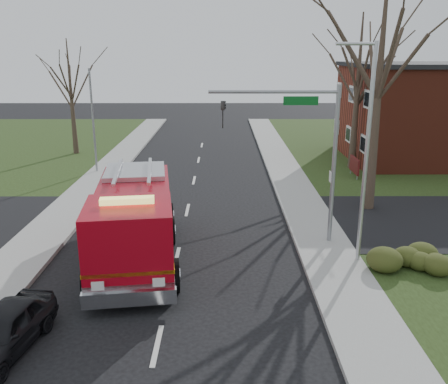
{
  "coord_description": "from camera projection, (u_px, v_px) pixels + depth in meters",
  "views": [
    {
      "loc": [
        1.88,
        -17.68,
        8.05
      ],
      "look_at": [
        1.93,
        2.64,
        2.0
      ],
      "focal_mm": 38.0,
      "sensor_mm": 36.0,
      "label": 1
    }
  ],
  "objects": [
    {
      "name": "fire_engine",
      "position": [
        134.0,
        223.0,
        18.58
      ],
      "size": [
        4.21,
        8.89,
        3.46
      ],
      "rotation": [
        0.0,
        0.0,
        0.13
      ],
      "color": "#A20715",
      "rests_on": "ground"
    },
    {
      "name": "bare_tree_left",
      "position": [
        70.0,
        85.0,
        36.8
      ],
      "size": [
        4.5,
        4.5,
        9.0
      ],
      "color": "#3B2B23",
      "rests_on": "ground"
    },
    {
      "name": "utility_pole_far",
      "position": [
        93.0,
        122.0,
        31.64
      ],
      "size": [
        0.14,
        0.14,
        7.0
      ],
      "primitive_type": "cylinder",
      "color": "gray",
      "rests_on": "ground"
    },
    {
      "name": "sidewalk_right",
      "position": [
        329.0,
        256.0,
        19.23
      ],
      "size": [
        2.4,
        80.0,
        0.15
      ],
      "primitive_type": "cube",
      "color": "gray",
      "rests_on": "ground"
    },
    {
      "name": "bare_tree_far",
      "position": [
        359.0,
        75.0,
        31.79
      ],
      "size": [
        5.25,
        5.25,
        10.5
      ],
      "color": "#3B2B23",
      "rests_on": "ground"
    },
    {
      "name": "sidewalk_left",
      "position": [
        24.0,
        256.0,
        19.2
      ],
      "size": [
        2.4,
        80.0,
        0.15
      ],
      "primitive_type": "cube",
      "color": "gray",
      "rests_on": "ground"
    },
    {
      "name": "traffic_signal_mast",
      "position": [
        304.0,
        136.0,
        19.34
      ],
      "size": [
        5.29,
        0.18,
        6.8
      ],
      "color": "gray",
      "rests_on": "ground"
    },
    {
      "name": "bare_tree_near",
      "position": [
        380.0,
        65.0,
        22.89
      ],
      "size": [
        6.0,
        6.0,
        12.0
      ],
      "color": "#3B2B23",
      "rests_on": "ground"
    },
    {
      "name": "health_center_sign",
      "position": [
        354.0,
        165.0,
        30.99
      ],
      "size": [
        0.12,
        2.0,
        1.4
      ],
      "color": "#521313",
      "rests_on": "ground"
    },
    {
      "name": "hedge_corner",
      "position": [
        409.0,
        254.0,
        18.13
      ],
      "size": [
        2.8,
        2.0,
        0.9
      ],
      "primitive_type": "ellipsoid",
      "color": "#313D16",
      "rests_on": "lawn_right"
    },
    {
      "name": "ground",
      "position": [
        177.0,
        258.0,
        19.24
      ],
      "size": [
        120.0,
        120.0,
        0.0
      ],
      "primitive_type": "plane",
      "color": "black",
      "rests_on": "ground"
    },
    {
      "name": "streetlight_pole",
      "position": [
        365.0,
        150.0,
        17.48
      ],
      "size": [
        1.48,
        0.16,
        8.4
      ],
      "color": "#B7BABF",
      "rests_on": "ground"
    },
    {
      "name": "parked_car_maroon",
      "position": [
        3.0,
        330.0,
        13.07
      ],
      "size": [
        2.14,
        4.03,
        1.31
      ],
      "primitive_type": "imported",
      "rotation": [
        0.0,
        0.0,
        -0.16
      ],
      "color": "black",
      "rests_on": "ground"
    }
  ]
}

